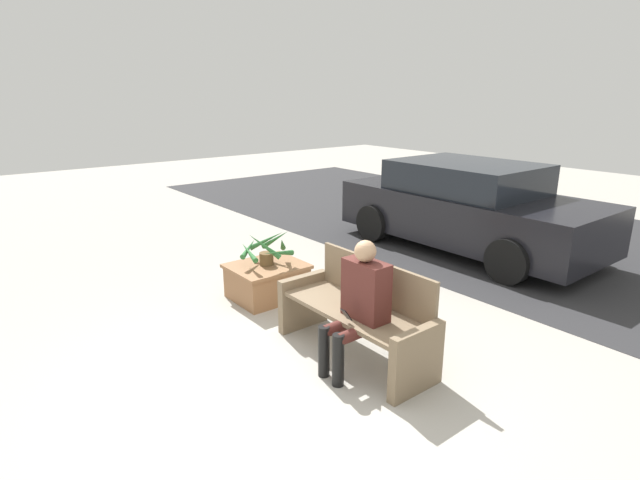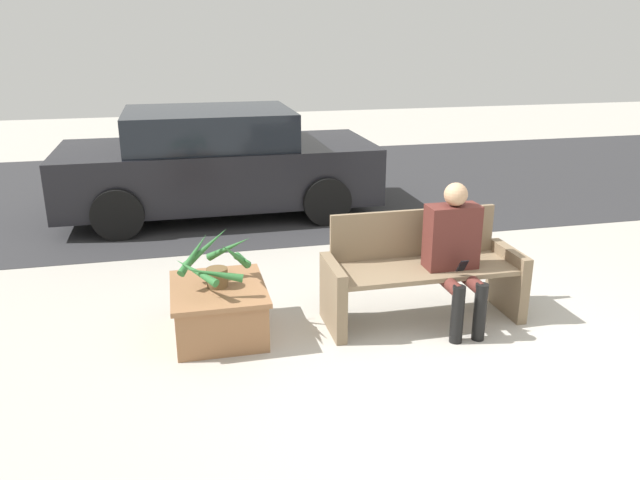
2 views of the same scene
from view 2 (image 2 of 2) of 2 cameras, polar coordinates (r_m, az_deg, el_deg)
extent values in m
plane|color=#ADA89E|center=(4.99, 13.30, -10.63)|extent=(30.00, 30.00, 0.00)
cube|color=#2D2D30|center=(10.21, -1.21, 5.16)|extent=(20.00, 6.00, 0.01)
cube|color=#7A664C|center=(5.20, 1.20, -5.22)|extent=(0.09, 0.60, 0.59)
cube|color=#7A664C|center=(5.78, 16.76, -3.52)|extent=(0.09, 0.60, 0.59)
cube|color=#7A664C|center=(5.37, 9.50, -2.66)|extent=(1.51, 0.55, 0.04)
cube|color=#7A664C|center=(5.54, 8.53, 0.62)|extent=(1.51, 0.04, 0.43)
cube|color=#51231E|center=(5.32, 11.95, 0.30)|extent=(0.44, 0.22, 0.54)
sphere|color=tan|center=(5.20, 12.32, 4.09)|extent=(0.19, 0.19, 0.19)
cylinder|color=#51231E|center=(5.22, 11.65, -3.86)|extent=(0.11, 0.40, 0.11)
cylinder|color=#51231E|center=(5.30, 13.59, -3.64)|extent=(0.11, 0.40, 0.11)
cylinder|color=black|center=(5.13, 12.45, -6.66)|extent=(0.10, 0.10, 0.49)
cylinder|color=black|center=(5.22, 14.41, -6.40)|extent=(0.10, 0.10, 0.49)
cube|color=black|center=(5.18, 12.88, -2.33)|extent=(0.07, 0.09, 0.12)
cube|color=#936642|center=(5.22, -9.21, -6.35)|extent=(0.71, 0.83, 0.43)
cube|color=#936642|center=(5.14, -9.32, -4.40)|extent=(0.76, 0.88, 0.04)
cylinder|color=brown|center=(5.10, -9.37, -3.40)|extent=(0.17, 0.17, 0.16)
cone|color=#2D6B33|center=(5.10, -7.00, -1.77)|extent=(0.13, 0.46, 0.16)
cone|color=#2D6B33|center=(5.20, -8.33, -0.71)|extent=(0.39, 0.31, 0.28)
cone|color=#2D6B33|center=(5.20, -10.36, -0.65)|extent=(0.41, 0.21, 0.31)
cone|color=#2D6B33|center=(5.14, -11.46, -1.24)|extent=(0.30, 0.40, 0.26)
cone|color=#2D6B33|center=(4.92, -11.31, -2.83)|extent=(0.35, 0.40, 0.16)
cone|color=#2D6B33|center=(4.85, -9.72, -3.06)|extent=(0.46, 0.15, 0.15)
cone|color=#2D6B33|center=(4.93, -7.78, -1.39)|extent=(0.30, 0.35, 0.33)
cube|color=black|center=(8.60, -9.22, 6.20)|extent=(4.14, 1.80, 0.73)
cube|color=black|center=(8.49, -10.14, 10.11)|extent=(2.15, 1.66, 0.47)
cylinder|color=black|center=(7.99, 0.62, 3.56)|extent=(0.62, 0.18, 0.62)
cylinder|color=black|center=(9.70, -1.94, 6.28)|extent=(0.62, 0.18, 0.62)
cylinder|color=black|center=(7.80, -18.02, 2.25)|extent=(0.62, 0.18, 0.62)
cylinder|color=black|center=(9.54, -17.30, 5.24)|extent=(0.62, 0.18, 0.62)
camera|label=1|loc=(5.46, 60.64, 9.96)|focal=28.00mm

